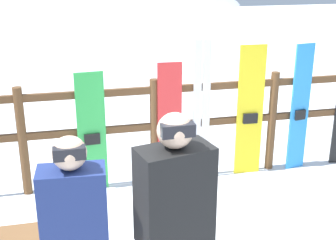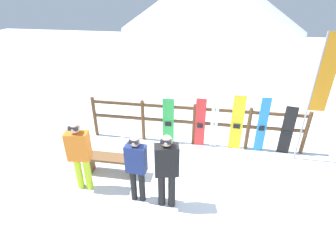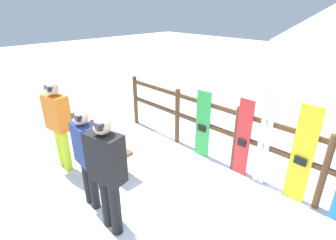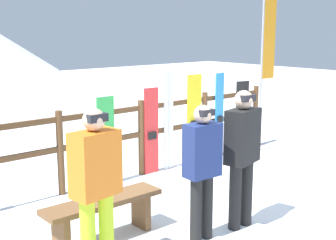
{
  "view_description": "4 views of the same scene",
  "coord_description": "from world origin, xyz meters",
  "px_view_note": "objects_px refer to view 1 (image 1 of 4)",
  "views": [
    {
      "loc": [
        -0.97,
        -2.85,
        2.53
      ],
      "look_at": [
        -0.04,
        1.2,
        1.05
      ],
      "focal_mm": 50.0,
      "sensor_mm": 36.0,
      "label": 1
    },
    {
      "loc": [
        0.32,
        -4.31,
        4.09
      ],
      "look_at": [
        -0.59,
        1.21,
        1.14
      ],
      "focal_mm": 28.0,
      "sensor_mm": 36.0,
      "label": 2
    },
    {
      "loc": [
        2.1,
        -1.73,
        2.82
      ],
      "look_at": [
        -0.67,
        1.0,
        1.1
      ],
      "focal_mm": 28.0,
      "sensor_mm": 36.0,
      "label": 3
    },
    {
      "loc": [
        -4.48,
        -3.82,
        2.36
      ],
      "look_at": [
        -0.35,
        0.97,
        1.11
      ],
      "focal_mm": 50.0,
      "sensor_mm": 36.0,
      "label": 4
    }
  ],
  "objects_px": {
    "snowboard_green": "(92,133)",
    "snowboard_red": "(170,124)",
    "person_navy": "(76,235)",
    "ski_pair_white": "(201,112)",
    "snowboard_yellow": "(250,112)",
    "person_black": "(175,219)",
    "snowboard_blue": "(300,108)"
  },
  "relations": [
    {
      "from": "ski_pair_white",
      "to": "snowboard_blue",
      "type": "xyz_separation_m",
      "value": [
        1.23,
        -0.0,
        -0.05
      ]
    },
    {
      "from": "snowboard_green",
      "to": "snowboard_yellow",
      "type": "distance_m",
      "value": 1.84
    },
    {
      "from": "person_black",
      "to": "snowboard_red",
      "type": "xyz_separation_m",
      "value": [
        0.52,
        2.35,
        -0.25
      ]
    },
    {
      "from": "person_black",
      "to": "snowboard_green",
      "type": "height_order",
      "value": "person_black"
    },
    {
      "from": "ski_pair_white",
      "to": "snowboard_blue",
      "type": "distance_m",
      "value": 1.23
    },
    {
      "from": "snowboard_green",
      "to": "snowboard_blue",
      "type": "distance_m",
      "value": 2.48
    },
    {
      "from": "person_navy",
      "to": "ski_pair_white",
      "type": "height_order",
      "value": "ski_pair_white"
    },
    {
      "from": "snowboard_blue",
      "to": "snowboard_yellow",
      "type": "bearing_deg",
      "value": 180.0
    },
    {
      "from": "person_navy",
      "to": "snowboard_green",
      "type": "xyz_separation_m",
      "value": [
        0.26,
        2.31,
        -0.22
      ]
    },
    {
      "from": "snowboard_yellow",
      "to": "snowboard_blue",
      "type": "bearing_deg",
      "value": -0.0
    },
    {
      "from": "snowboard_yellow",
      "to": "snowboard_blue",
      "type": "xyz_separation_m",
      "value": [
        0.64,
        -0.0,
        -0.01
      ]
    },
    {
      "from": "snowboard_green",
      "to": "snowboard_yellow",
      "type": "bearing_deg",
      "value": 0.01
    },
    {
      "from": "snowboard_blue",
      "to": "snowboard_green",
      "type": "bearing_deg",
      "value": -180.0
    },
    {
      "from": "person_black",
      "to": "person_navy",
      "type": "height_order",
      "value": "person_black"
    },
    {
      "from": "person_black",
      "to": "ski_pair_white",
      "type": "xyz_separation_m",
      "value": [
        0.89,
        2.36,
        -0.13
      ]
    },
    {
      "from": "snowboard_red",
      "to": "snowboard_blue",
      "type": "height_order",
      "value": "snowboard_blue"
    },
    {
      "from": "snowboard_green",
      "to": "snowboard_blue",
      "type": "height_order",
      "value": "snowboard_blue"
    },
    {
      "from": "person_navy",
      "to": "snowboard_yellow",
      "type": "bearing_deg",
      "value": 47.69
    },
    {
      "from": "person_navy",
      "to": "snowboard_blue",
      "type": "distance_m",
      "value": 3.59
    },
    {
      "from": "snowboard_blue",
      "to": "ski_pair_white",
      "type": "bearing_deg",
      "value": 179.84
    },
    {
      "from": "person_navy",
      "to": "ski_pair_white",
      "type": "distance_m",
      "value": 2.76
    },
    {
      "from": "person_navy",
      "to": "snowboard_yellow",
      "type": "xyz_separation_m",
      "value": [
        2.1,
        2.31,
        -0.12
      ]
    },
    {
      "from": "snowboard_red",
      "to": "ski_pair_white",
      "type": "xyz_separation_m",
      "value": [
        0.37,
        0.0,
        0.12
      ]
    },
    {
      "from": "person_navy",
      "to": "ski_pair_white",
      "type": "xyz_separation_m",
      "value": [
        1.51,
        2.31,
        -0.07
      ]
    },
    {
      "from": "ski_pair_white",
      "to": "snowboard_yellow",
      "type": "xyz_separation_m",
      "value": [
        0.59,
        -0.0,
        -0.05
      ]
    },
    {
      "from": "person_black",
      "to": "ski_pair_white",
      "type": "relative_size",
      "value": 1.0
    },
    {
      "from": "person_black",
      "to": "snowboard_yellow",
      "type": "height_order",
      "value": "person_black"
    },
    {
      "from": "snowboard_red",
      "to": "ski_pair_white",
      "type": "height_order",
      "value": "ski_pair_white"
    },
    {
      "from": "snowboard_green",
      "to": "ski_pair_white",
      "type": "relative_size",
      "value": 0.82
    },
    {
      "from": "snowboard_red",
      "to": "snowboard_blue",
      "type": "xyz_separation_m",
      "value": [
        1.61,
        0.0,
        0.07
      ]
    },
    {
      "from": "snowboard_green",
      "to": "snowboard_blue",
      "type": "relative_size",
      "value": 0.87
    },
    {
      "from": "snowboard_green",
      "to": "snowboard_red",
      "type": "relative_size",
      "value": 0.96
    }
  ]
}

